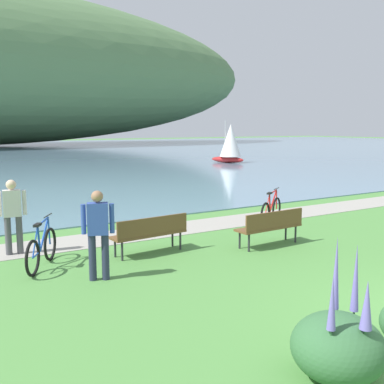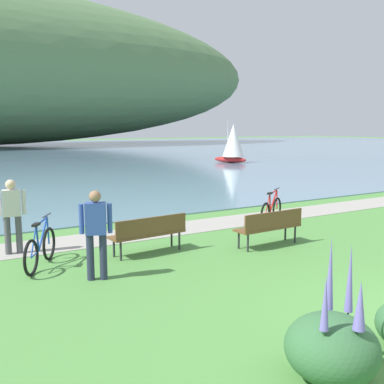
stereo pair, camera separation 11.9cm
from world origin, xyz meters
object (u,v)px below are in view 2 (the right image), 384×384
at_px(park_bench_near_camera, 149,232).
at_px(person_on_the_grass, 96,229).
at_px(bicycle_beside_path, 271,210).
at_px(park_bench_further_along, 270,225).
at_px(sailboat_mid_bay, 233,143).
at_px(bicycle_leaning_near_bench, 41,248).
at_px(person_at_shoreline, 12,212).

bearing_deg(park_bench_near_camera, person_on_the_grass, -146.20).
bearing_deg(bicycle_beside_path, park_bench_near_camera, -166.69).
relative_size(park_bench_further_along, sailboat_mid_bay, 0.55).
height_order(park_bench_near_camera, sailboat_mid_bay, sailboat_mid_bay).
xyz_separation_m(bicycle_beside_path, sailboat_mid_bay, (12.07, 18.68, 1.21)).
relative_size(bicycle_leaning_near_bench, person_at_shoreline, 0.90).
bearing_deg(person_on_the_grass, park_bench_further_along, 2.28).
distance_m(park_bench_near_camera, bicycle_leaning_near_bench, 2.36).
height_order(park_bench_near_camera, bicycle_leaning_near_bench, bicycle_leaning_near_bench).
xyz_separation_m(bicycle_leaning_near_bench, bicycle_beside_path, (6.87, 0.82, 0.00)).
distance_m(park_bench_near_camera, sailboat_mid_bay, 25.82).
xyz_separation_m(park_bench_further_along, bicycle_leaning_near_bench, (-5.14, 1.14, -0.12)).
bearing_deg(park_bench_further_along, person_on_the_grass, -177.72).
bearing_deg(person_on_the_grass, park_bench_near_camera, 33.80).
height_order(park_bench_near_camera, person_on_the_grass, person_on_the_grass).
distance_m(park_bench_further_along, person_on_the_grass, 4.42).
bearing_deg(person_on_the_grass, bicycle_beside_path, 19.26).
height_order(park_bench_further_along, person_at_shoreline, person_at_shoreline).
bearing_deg(park_bench_near_camera, sailboat_mid_bay, 49.95).
relative_size(bicycle_beside_path, sailboat_mid_bay, 0.47).
relative_size(park_bench_further_along, bicycle_leaning_near_bench, 1.18).
bearing_deg(park_bench_further_along, sailboat_mid_bay, 56.23).
bearing_deg(park_bench_near_camera, bicycle_beside_path, 13.31).
relative_size(park_bench_further_along, person_on_the_grass, 1.06).
bearing_deg(person_at_shoreline, bicycle_beside_path, -3.97).
distance_m(person_at_shoreline, sailboat_mid_bay, 26.49).
height_order(park_bench_near_camera, park_bench_further_along, same).
bearing_deg(person_on_the_grass, bicycle_leaning_near_bench, 119.64).
height_order(park_bench_near_camera, bicycle_beside_path, bicycle_beside_path).
bearing_deg(person_on_the_grass, sailboat_mid_bay, 48.84).
bearing_deg(person_at_shoreline, park_bench_further_along, -24.30).
distance_m(person_on_the_grass, sailboat_mid_bay, 27.65).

